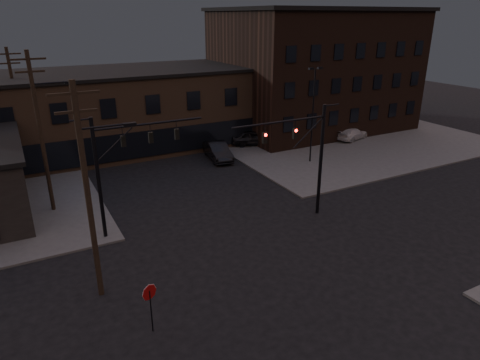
% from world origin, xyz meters
% --- Properties ---
extents(ground, '(140.00, 140.00, 0.00)m').
position_xyz_m(ground, '(0.00, 0.00, 0.00)').
color(ground, black).
rests_on(ground, ground).
extents(sidewalk_ne, '(30.00, 30.00, 0.15)m').
position_xyz_m(sidewalk_ne, '(22.00, 22.00, 0.07)').
color(sidewalk_ne, '#474744').
rests_on(sidewalk_ne, ground).
extents(building_row, '(40.00, 12.00, 8.00)m').
position_xyz_m(building_row, '(0.00, 28.00, 4.00)').
color(building_row, brown).
rests_on(building_row, ground).
extents(building_right, '(22.00, 16.00, 14.00)m').
position_xyz_m(building_right, '(22.00, 26.00, 7.00)').
color(building_right, black).
rests_on(building_right, ground).
extents(traffic_signal_near, '(7.12, 0.24, 8.00)m').
position_xyz_m(traffic_signal_near, '(5.36, 4.50, 4.93)').
color(traffic_signal_near, black).
rests_on(traffic_signal_near, ground).
extents(traffic_signal_far, '(7.12, 0.24, 8.00)m').
position_xyz_m(traffic_signal_far, '(-6.72, 8.00, 5.01)').
color(traffic_signal_far, black).
rests_on(traffic_signal_far, ground).
extents(stop_sign, '(0.72, 0.33, 2.48)m').
position_xyz_m(stop_sign, '(-8.00, -1.99, 1.84)').
color(stop_sign, black).
rests_on(stop_sign, ground).
extents(utility_pole_near, '(3.70, 0.28, 11.00)m').
position_xyz_m(utility_pole_near, '(-9.43, 2.00, 5.87)').
color(utility_pole_near, black).
rests_on(utility_pole_near, ground).
extents(utility_pole_mid, '(3.70, 0.28, 11.50)m').
position_xyz_m(utility_pole_mid, '(-10.44, 14.00, 6.13)').
color(utility_pole_mid, black).
rests_on(utility_pole_mid, ground).
extents(utility_pole_far, '(2.20, 0.28, 11.00)m').
position_xyz_m(utility_pole_far, '(-11.50, 26.00, 5.78)').
color(utility_pole_far, black).
rests_on(utility_pole_far, ground).
extents(lot_light_a, '(1.50, 0.28, 9.14)m').
position_xyz_m(lot_light_a, '(13.00, 14.00, 5.51)').
color(lot_light_a, black).
rests_on(lot_light_a, ground).
extents(lot_light_b, '(1.50, 0.28, 9.14)m').
position_xyz_m(lot_light_b, '(19.00, 19.00, 5.51)').
color(lot_light_b, black).
rests_on(lot_light_b, ground).
extents(parked_car_lot_a, '(5.27, 3.58, 1.67)m').
position_xyz_m(parked_car_lot_a, '(10.92, 21.58, 0.98)').
color(parked_car_lot_a, black).
rests_on(parked_car_lot_a, sidewalk_ne).
extents(parked_car_lot_b, '(4.96, 3.16, 1.34)m').
position_xyz_m(parked_car_lot_b, '(22.11, 18.11, 0.82)').
color(parked_car_lot_b, silver).
rests_on(parked_car_lot_b, sidewalk_ne).
extents(car_crossing, '(2.55, 5.37, 1.70)m').
position_xyz_m(car_crossing, '(5.50, 19.27, 0.85)').
color(car_crossing, black).
rests_on(car_crossing, ground).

